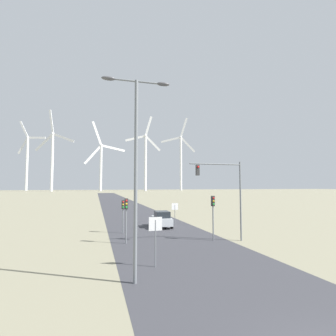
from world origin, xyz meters
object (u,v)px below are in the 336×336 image
wind_turbine_far_left (27,158)px  wind_turbine_left (52,156)px  stop_sign_near (155,232)px  wind_turbine_center (101,162)px  stop_sign_far (175,210)px  traffic_light_post_near_left (126,210)px  streetlamp (136,153)px  wind_turbine_right (145,157)px  car_approaching (162,219)px  traffic_light_post_near_right (213,208)px  traffic_light_post_mid_left (123,209)px  traffic_light_mast_overhead (224,185)px  wind_turbine_far_right (181,158)px

wind_turbine_far_left → wind_turbine_left: bearing=-52.1°
stop_sign_near → wind_turbine_center: (0.72, 220.73, 23.62)m
stop_sign_far → traffic_light_post_near_left: size_ratio=0.71×
streetlamp → wind_turbine_right: bearing=79.4°
car_approaching → traffic_light_post_near_right: bearing=-72.7°
streetlamp → traffic_light_post_mid_left: bearing=86.8°
wind_turbine_left → wind_turbine_center: wind_turbine_left is taller
traffic_light_mast_overhead → wind_turbine_center: 216.65m
traffic_light_post_near_right → stop_sign_far: bearing=93.6°
stop_sign_near → streetlamp: bearing=-124.1°
traffic_light_post_mid_left → traffic_light_mast_overhead: 10.53m
traffic_light_mast_overhead → wind_turbine_center: (-6.53, 215.55, 20.79)m
traffic_light_post_near_right → wind_turbine_far_right: bearing=72.4°
traffic_light_post_near_left → traffic_light_post_near_right: traffic_light_post_near_right is taller
traffic_light_post_near_left → traffic_light_post_near_right: 7.53m
wind_turbine_left → wind_turbine_right: bearing=-6.4°
streetlamp → wind_turbine_right: wind_turbine_right is taller
wind_turbine_left → wind_turbine_far_right: 116.29m
streetlamp → wind_turbine_far_left: bearing=104.0°
traffic_light_post_near_left → wind_turbine_far_left: wind_turbine_far_left is taller
traffic_light_post_mid_left → wind_turbine_left: size_ratio=0.05×
wind_turbine_center → traffic_light_post_mid_left: bearing=-90.4°
wind_turbine_left → wind_turbine_far_left: bearing=127.9°
stop_sign_near → traffic_light_post_near_left: traffic_light_post_near_left is taller
car_approaching → wind_turbine_left: (-42.24, 202.62, 28.53)m
traffic_light_mast_overhead → wind_turbine_far_left: (-72.12, 245.76, 24.89)m
wind_turbine_far_right → streetlamp: bearing=-108.8°
traffic_light_post_near_left → stop_sign_near: bearing=-81.7°
car_approaching → wind_turbine_center: (-3.22, 206.58, 24.74)m
streetlamp → wind_turbine_left: (-36.76, 219.04, 23.03)m
car_approaching → wind_turbine_left: bearing=101.8°
stop_sign_near → traffic_light_post_near_right: (6.51, 5.91, 0.80)m
streetlamp → traffic_light_post_near_right: 12.02m
stop_sign_far → traffic_light_post_near_right: (0.60, -9.54, 1.00)m
streetlamp → wind_turbine_left: size_ratio=0.15×
traffic_light_post_near_left → traffic_light_post_mid_left: traffic_light_post_near_left is taller
traffic_light_post_near_left → wind_turbine_left: (-37.32, 210.07, 26.72)m
stop_sign_near → stop_sign_far: 16.55m
stop_sign_far → wind_turbine_far_right: bearing=71.5°
car_approaching → traffic_light_post_near_left: bearing=-123.5°
wind_turbine_far_left → traffic_light_post_near_right: bearing=-73.8°
stop_sign_far → wind_turbine_right: (32.11, 192.76, 27.47)m
wind_turbine_far_left → wind_turbine_far_right: (142.17, -21.84, 2.24)m
wind_turbine_center → wind_turbine_far_right: wind_turbine_far_right is taller
stop_sign_far → traffic_light_post_near_left: 11.18m
traffic_light_post_near_right → wind_turbine_far_right: size_ratio=0.05×
streetlamp → wind_turbine_far_right: bearing=71.2°
wind_turbine_far_left → wind_turbine_far_right: bearing=-8.7°
streetlamp → wind_turbine_far_left: (-63.33, 253.20, 23.34)m
traffic_light_post_near_left → streetlamp: bearing=-93.6°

